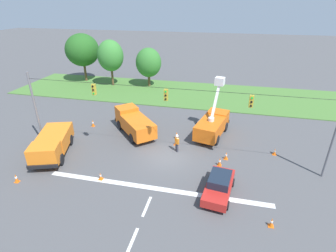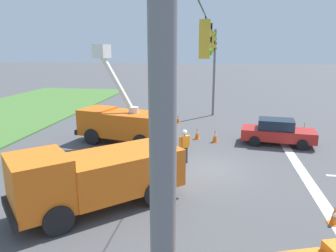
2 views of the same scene
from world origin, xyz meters
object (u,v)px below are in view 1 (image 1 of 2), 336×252
tree_west (110,56)px  traffic_cone_centre_line (101,176)px  traffic_cone_near_bucket (93,123)px  tree_far_west (82,50)px  road_worker (177,142)px  traffic_cone_foreground_right (226,156)px  traffic_cone_lane_edge_b (177,135)px  traffic_cone_far_left (176,142)px  traffic_cone_far_right (16,178)px  sedan_red (219,185)px  tree_centre (149,63)px  traffic_cone_mid_left (275,152)px  utility_truck_support_near (134,122)px  utility_truck_bucket_lift (213,124)px  traffic_cone_foreground_left (220,162)px  traffic_cone_mid_right (272,222)px  utility_truck_support_far (52,143)px

tree_west → traffic_cone_centre_line: size_ratio=11.54×
traffic_cone_near_bucket → tree_far_west: bearing=120.7°
road_worker → traffic_cone_foreground_right: 4.66m
road_worker → traffic_cone_lane_edge_b: (-0.49, 2.42, -0.59)m
tree_west → traffic_cone_far_left: bearing=-50.5°
traffic_cone_far_right → traffic_cone_lane_edge_b: bearing=41.8°
sedan_red → tree_centre: bearing=117.3°
traffic_cone_mid_left → traffic_cone_far_right: bearing=-156.7°
utility_truck_support_near → road_worker: utility_truck_support_near is taller
tree_far_west → traffic_cone_far_right: bearing=-72.3°
utility_truck_bucket_lift → road_worker: utility_truck_bucket_lift is taller
utility_truck_support_near → traffic_cone_foreground_left: (9.27, -4.20, -0.87)m
traffic_cone_foreground_left → traffic_cone_lane_edge_b: size_ratio=0.96×
tree_far_west → traffic_cone_mid_left: bearing=-32.1°
traffic_cone_mid_right → traffic_cone_lane_edge_b: (-8.13, 10.09, 0.08)m
utility_truck_support_near → sedan_red: utility_truck_support_near is taller
utility_truck_support_near → traffic_cone_foreground_left: utility_truck_support_near is taller
utility_truck_support_far → traffic_cone_foreground_right: 15.95m
tree_far_west → tree_centre: bearing=-2.5°
road_worker → traffic_cone_mid_right: 10.84m
utility_truck_bucket_lift → traffic_cone_centre_line: 12.66m
utility_truck_support_near → traffic_cone_far_right: utility_truck_support_near is taller
traffic_cone_foreground_left → traffic_cone_mid_left: bearing=30.8°
utility_truck_bucket_lift → utility_truck_support_near: size_ratio=1.01×
traffic_cone_lane_edge_b → traffic_cone_far_left: (0.14, -1.26, -0.09)m
traffic_cone_near_bucket → traffic_cone_far_left: size_ratio=1.18×
tree_centre → traffic_cone_far_left: (8.09, -18.06, -3.60)m
road_worker → traffic_cone_mid_right: bearing=-45.1°
utility_truck_support_near → tree_west: bearing=120.8°
tree_west → traffic_cone_foreground_left: bearing=-46.8°
utility_truck_support_far → sedan_red: (15.28, -2.18, -0.39)m
utility_truck_support_far → traffic_cone_mid_right: utility_truck_support_far is taller
utility_truck_support_near → utility_truck_support_far: bearing=-135.6°
traffic_cone_foreground_left → road_worker: bearing=159.9°
tree_west → traffic_cone_lane_edge_b: size_ratio=9.04×
tree_west → utility_truck_support_near: size_ratio=1.20×
sedan_red → traffic_cone_near_bucket: (-14.56, 8.49, -0.40)m
sedan_red → traffic_cone_foreground_right: (0.42, 4.91, -0.42)m
tree_west → utility_truck_support_far: tree_west is taller
traffic_cone_foreground_left → traffic_cone_mid_right: size_ratio=1.16×
tree_centre → traffic_cone_foreground_left: tree_centre is taller
traffic_cone_foreground_left → tree_far_west: bearing=138.8°
traffic_cone_lane_edge_b → traffic_cone_far_right: 14.75m
traffic_cone_near_bucket → traffic_cone_far_right: bearing=-96.0°
traffic_cone_near_bucket → traffic_cone_centre_line: size_ratio=1.23×
utility_truck_bucket_lift → traffic_cone_lane_edge_b: 3.96m
tree_west → traffic_cone_mid_left: 29.23m
tree_centre → traffic_cone_foreground_right: bearing=-56.3°
tree_west → traffic_cone_near_bucket: 16.22m
utility_truck_support_near → traffic_cone_lane_edge_b: 4.78m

